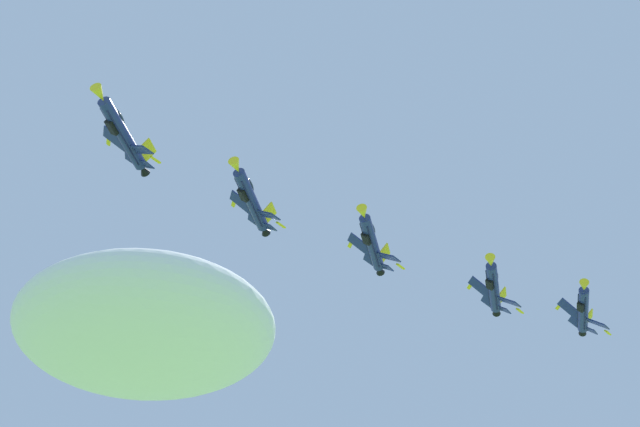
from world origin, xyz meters
name	(u,v)px	position (x,y,z in m)	size (l,w,h in m)	color
cloud_near_formation	(145,329)	(-47.34, 161.08, 106.75)	(64.33, 54.80, 26.45)	white
fighter_jet_left_wing	(122,133)	(-28.62, 68.35, 77.59)	(8.77, 15.85, 5.97)	navy
fighter_jet_right_wing	(251,199)	(-12.64, 80.84, 76.80)	(8.56, 15.85, 6.28)	navy
fighter_jet_left_outer	(372,242)	(4.87, 89.81, 75.90)	(8.60, 15.85, 6.23)	navy
fighter_jet_right_outer	(494,287)	(24.79, 101.11, 75.46)	(8.28, 15.85, 6.66)	navy
fighter_jet_trail_slot	(583,309)	(41.76, 110.51, 77.29)	(8.03, 15.85, 6.95)	navy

